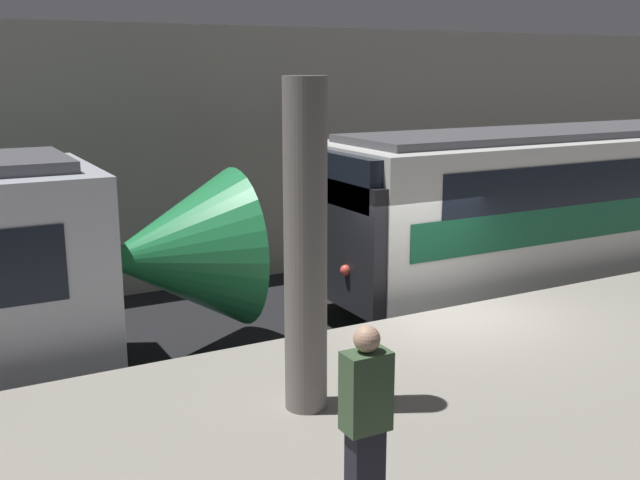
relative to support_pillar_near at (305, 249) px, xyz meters
The scene contains 5 objects.
ground_plane 4.77m from the support_pillar_near, 30.92° to the left, with size 120.00×120.00×0.00m, color black.
platform 4.10m from the support_pillar_near, 11.59° to the right, with size 40.00×5.42×0.94m.
station_rear_barrier 8.80m from the support_pillar_near, 67.50° to the left, with size 50.00×0.15×5.40m.
support_pillar_near is the anchor object (origin of this frame).
person_waiting 2.28m from the support_pillar_near, 104.08° to the right, with size 0.38×0.24×1.65m.
Camera 1 is at (-6.84, -8.74, 4.57)m, focal length 42.00 mm.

